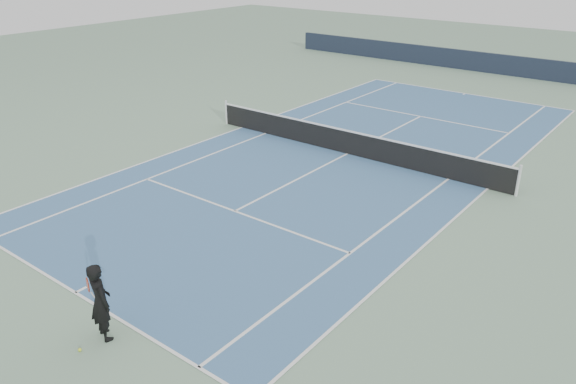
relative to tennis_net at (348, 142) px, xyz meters
The scene contains 6 objects.
ground 0.50m from the tennis_net, ahead, with size 80.00×80.00×0.00m, color gray.
court_surface 0.50m from the tennis_net, ahead, with size 10.97×23.77×0.01m, color #3D6590.
tennis_net is the anchor object (origin of this frame).
windscreen_far 17.89m from the tennis_net, 90.00° to the left, with size 30.00×0.25×1.20m, color black.
tennis_player 12.54m from the tennis_net, 81.34° to the right, with size 0.83×0.63×1.73m.
tennis_ball 13.15m from the tennis_net, 81.80° to the right, with size 0.07×0.07×0.07m, color #CDDF2D.
Camera 1 is at (10.67, -17.53, 7.52)m, focal length 35.00 mm.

